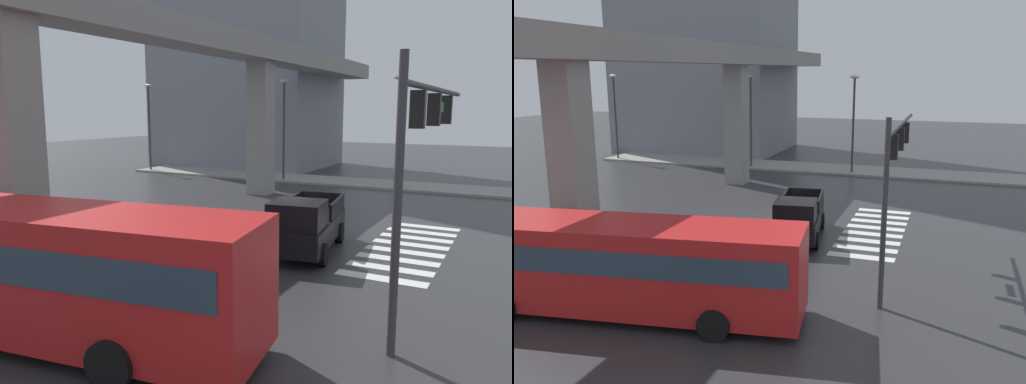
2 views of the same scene
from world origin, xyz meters
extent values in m
plane|color=#2D2D30|center=(0.00, 0.00, 0.00)|extent=(120.00, 120.00, 0.00)
cube|color=silver|center=(-3.85, -5.09, 0.01)|extent=(0.55, 2.80, 0.01)
cube|color=silver|center=(-2.75, -5.09, 0.01)|extent=(0.55, 2.80, 0.01)
cube|color=silver|center=(-1.65, -5.09, 0.01)|extent=(0.55, 2.80, 0.01)
cube|color=silver|center=(-0.55, -5.09, 0.01)|extent=(0.55, 2.80, 0.01)
cube|color=silver|center=(0.55, -5.09, 0.01)|extent=(0.55, 2.80, 0.01)
cube|color=silver|center=(1.65, -5.09, 0.01)|extent=(0.55, 2.80, 0.01)
cube|color=silver|center=(2.75, -5.09, 0.01)|extent=(0.55, 2.80, 0.01)
cube|color=silver|center=(3.85, -5.09, 0.01)|extent=(0.55, 2.80, 0.01)
cube|color=gray|center=(0.00, 5.47, 8.55)|extent=(54.97, 2.09, 1.20)
cube|color=gray|center=(-8.26, 5.47, 3.98)|extent=(1.30, 1.30, 7.95)
cube|color=gray|center=(8.26, 5.47, 3.98)|extent=(1.30, 1.30, 7.95)
cube|color=gray|center=(15.20, 2.00, 0.07)|extent=(4.00, 36.00, 0.15)
cube|color=black|center=(-2.08, -1.92, 0.78)|extent=(5.34, 2.68, 0.80)
cube|color=black|center=(-3.51, -2.15, 1.63)|extent=(1.95, 1.99, 0.90)
cube|color=#3F5160|center=(-3.97, -2.22, 1.63)|extent=(0.36, 1.67, 0.77)
cube|color=black|center=(-0.81, -2.60, 1.48)|extent=(2.63, 0.52, 0.60)
cube|color=black|center=(-1.08, -0.88, 1.48)|extent=(2.63, 0.52, 0.60)
cube|color=black|center=(0.39, -1.53, 1.48)|extent=(0.37, 1.74, 0.60)
cylinder|color=black|center=(-3.50, -3.06, 0.38)|extent=(0.79, 0.40, 0.76)
cylinder|color=black|center=(-3.78, -1.28, 0.38)|extent=(0.79, 0.40, 0.76)
cylinder|color=black|center=(-0.37, -2.56, 0.38)|extent=(0.79, 0.40, 0.76)
cylinder|color=black|center=(-0.66, -0.78, 0.38)|extent=(0.79, 0.40, 0.76)
cube|color=red|center=(-11.45, 0.84, 1.64)|extent=(4.08, 11.05, 2.70)
cube|color=#2D3D4C|center=(-11.45, 0.84, 2.11)|extent=(4.04, 10.52, 0.76)
cylinder|color=black|center=(-10.80, 4.76, 0.48)|extent=(0.49, 1.00, 0.96)
cylinder|color=black|center=(-12.22, -2.28, 0.48)|extent=(0.49, 1.00, 0.96)
cylinder|color=black|center=(-9.80, -1.92, 0.48)|extent=(0.49, 1.00, 0.96)
cylinder|color=#38383D|center=(-8.52, -6.49, 3.10)|extent=(0.18, 0.18, 6.20)
cylinder|color=#38383D|center=(-4.22, -6.49, 5.60)|extent=(8.60, 0.14, 0.14)
cube|color=black|center=(-6.92, -6.49, 5.08)|extent=(0.24, 0.32, 0.84)
sphere|color=green|center=(-6.92, -6.49, 4.82)|extent=(0.17, 0.17, 0.17)
cube|color=black|center=(-4.72, -6.49, 5.08)|extent=(0.24, 0.32, 0.84)
sphere|color=green|center=(-4.72, -6.49, 4.82)|extent=(0.17, 0.17, 0.17)
cube|color=black|center=(-2.52, -6.49, 5.08)|extent=(0.24, 0.32, 0.84)
sphere|color=green|center=(-2.52, -6.49, 4.82)|extent=(0.17, 0.17, 0.17)
cube|color=#19722D|center=(-3.73, -6.49, 5.15)|extent=(1.10, 0.04, 0.28)
cylinder|color=#38383D|center=(14.00, -1.40, 3.50)|extent=(0.16, 0.16, 7.00)
ellipsoid|color=beige|center=(14.00, -1.40, 7.12)|extent=(0.44, 0.70, 0.24)
cylinder|color=#38383D|center=(14.00, 6.63, 3.50)|extent=(0.16, 0.16, 7.00)
ellipsoid|color=beige|center=(14.00, 6.63, 7.12)|extent=(0.44, 0.70, 0.24)
cylinder|color=#38383D|center=(14.00, 19.02, 3.50)|extent=(0.16, 0.16, 7.00)
ellipsoid|color=beige|center=(14.00, 19.02, 7.12)|extent=(0.44, 0.70, 0.24)
camera|label=1|loc=(-18.36, -8.62, 5.05)|focal=34.73mm
camera|label=2|loc=(-24.86, -8.34, 7.57)|focal=37.29mm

